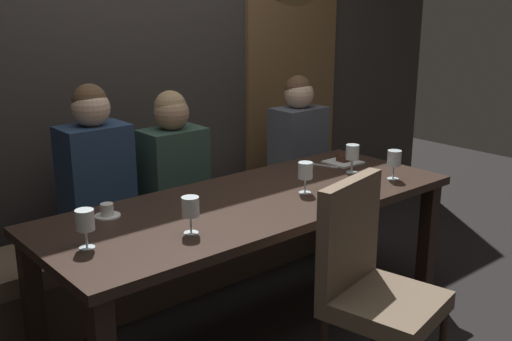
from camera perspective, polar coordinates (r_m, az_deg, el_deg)
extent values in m
plane|color=black|center=(3.37, -0.13, -14.68)|extent=(9.00, 9.00, 0.00)
cube|color=#383330|center=(3.91, -12.07, 12.45)|extent=(6.00, 0.12, 3.00)
cube|color=brown|center=(4.71, 3.36, 7.80)|extent=(0.90, 0.05, 2.10)
cube|color=black|center=(3.71, 15.78, -6.32)|extent=(0.08, 0.08, 0.69)
cube|color=black|center=(3.03, -20.13, -12.04)|extent=(0.08, 0.08, 0.69)
cube|color=black|center=(4.11, 7.69, -3.65)|extent=(0.08, 0.08, 0.69)
cube|color=#302119|center=(3.07, -0.14, -3.07)|extent=(2.20, 0.84, 0.04)
cube|color=#4A3C2E|center=(3.79, -7.07, -8.17)|extent=(2.50, 0.40, 0.35)
cube|color=brown|center=(3.70, -7.19, -4.99)|extent=(2.50, 0.44, 0.10)
cylinder|color=#302119|center=(3.04, 11.17, -14.09)|extent=(0.04, 0.04, 0.42)
cube|color=brown|center=(2.70, 12.06, -12.20)|extent=(0.52, 0.52, 0.08)
cube|color=brown|center=(2.66, 8.72, -5.81)|extent=(0.44, 0.15, 0.48)
cube|color=navy|center=(3.38, -14.75, -1.05)|extent=(0.36, 0.24, 0.62)
sphere|color=#DBB293|center=(3.29, -15.24, 5.67)|extent=(0.20, 0.20, 0.20)
sphere|color=brown|center=(3.29, -15.36, 6.29)|extent=(0.18, 0.18, 0.18)
cube|color=#2D473D|center=(3.56, -7.72, -0.42)|extent=(0.36, 0.24, 0.55)
sphere|color=tan|center=(3.47, -7.94, 5.36)|extent=(0.20, 0.20, 0.20)
sphere|color=#9E7F56|center=(3.47, -8.05, 5.95)|extent=(0.18, 0.18, 0.18)
cube|color=#4C515B|center=(4.21, 3.97, 2.27)|extent=(0.36, 0.24, 0.54)
sphere|color=#DBB293|center=(4.14, 4.06, 7.17)|extent=(0.20, 0.20, 0.20)
sphere|color=brown|center=(4.14, 3.98, 7.66)|extent=(0.18, 0.18, 0.18)
cylinder|color=silver|center=(3.47, 12.73, -0.75)|extent=(0.06, 0.06, 0.00)
cylinder|color=silver|center=(3.46, 12.77, -0.13)|extent=(0.01, 0.01, 0.07)
cylinder|color=silver|center=(3.44, 12.85, 1.15)|extent=(0.08, 0.08, 0.08)
cylinder|color=silver|center=(2.57, -15.56, -6.98)|extent=(0.06, 0.06, 0.00)
cylinder|color=silver|center=(2.56, -15.63, -6.17)|extent=(0.01, 0.01, 0.07)
cylinder|color=silver|center=(2.53, -15.76, -4.48)|extent=(0.08, 0.08, 0.08)
cylinder|color=silver|center=(3.56, 8.95, -0.14)|extent=(0.06, 0.06, 0.00)
cylinder|color=silver|center=(3.55, 8.98, 0.48)|extent=(0.01, 0.01, 0.07)
cylinder|color=silver|center=(3.53, 9.03, 1.73)|extent=(0.08, 0.08, 0.08)
cylinder|color=maroon|center=(3.53, 9.01, 1.36)|extent=(0.07, 0.07, 0.03)
cylinder|color=silver|center=(2.64, -6.10, -5.83)|extent=(0.06, 0.06, 0.00)
cylinder|color=silver|center=(2.63, -6.13, -5.03)|extent=(0.01, 0.01, 0.07)
cylinder|color=silver|center=(2.60, -6.18, -3.39)|extent=(0.08, 0.08, 0.08)
cylinder|color=silver|center=(3.16, 4.61, -2.07)|extent=(0.06, 0.06, 0.00)
cylinder|color=silver|center=(3.15, 4.63, -1.39)|extent=(0.01, 0.01, 0.07)
cylinder|color=silver|center=(3.13, 4.66, 0.01)|extent=(0.08, 0.08, 0.08)
cylinder|color=maroon|center=(3.13, 4.65, -0.28)|extent=(0.07, 0.07, 0.05)
cylinder|color=white|center=(2.90, -13.77, -4.16)|extent=(0.12, 0.12, 0.01)
cylinder|color=white|center=(2.89, -13.81, -3.57)|extent=(0.06, 0.06, 0.06)
cylinder|color=brown|center=(2.88, -13.84, -3.11)|extent=(0.05, 0.05, 0.01)
cube|color=white|center=(3.75, 8.17, 0.78)|extent=(0.19, 0.19, 0.01)
cube|color=#381E14|center=(3.75, 8.29, 1.18)|extent=(0.08, 0.06, 0.04)
cube|color=silver|center=(3.67, 6.45, 0.46)|extent=(0.07, 0.16, 0.01)
cube|color=silver|center=(3.10, 8.37, -2.53)|extent=(0.14, 0.13, 0.01)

